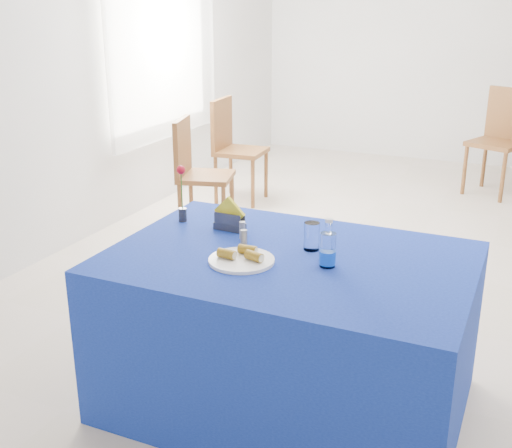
# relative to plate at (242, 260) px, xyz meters

# --- Properties ---
(floor) EXTENTS (7.00, 7.00, 0.00)m
(floor) POSITION_rel_plate_xyz_m (0.34, 1.98, -0.77)
(floor) COLOR beige
(floor) RESTS_ON ground
(room_shell) EXTENTS (7.00, 7.00, 7.00)m
(room_shell) POSITION_rel_plate_xyz_m (0.34, 1.98, 0.98)
(room_shell) COLOR silver
(room_shell) RESTS_ON ground
(window_pane) EXTENTS (0.04, 1.50, 1.60)m
(window_pane) POSITION_rel_plate_xyz_m (-2.13, 2.78, 0.78)
(window_pane) COLOR white
(window_pane) RESTS_ON room_shell
(curtain) EXTENTS (0.04, 1.75, 1.85)m
(curtain) POSITION_rel_plate_xyz_m (-2.06, 2.78, 0.78)
(curtain) COLOR white
(curtain) RESTS_ON room_shell
(plate) EXTENTS (0.29, 0.29, 0.01)m
(plate) POSITION_rel_plate_xyz_m (0.00, 0.00, 0.00)
(plate) COLOR white
(plate) RESTS_ON blue_table
(drinking_glass) EXTENTS (0.07, 0.07, 0.13)m
(drinking_glass) POSITION_rel_plate_xyz_m (0.23, 0.26, 0.06)
(drinking_glass) COLOR white
(drinking_glass) RESTS_ON blue_table
(salt_shaker) EXTENTS (0.03, 0.03, 0.08)m
(salt_shaker) POSITION_rel_plate_xyz_m (-0.12, 0.26, 0.04)
(salt_shaker) COLOR gray
(salt_shaker) RESTS_ON blue_table
(pepper_shaker) EXTENTS (0.03, 0.03, 0.08)m
(pepper_shaker) POSITION_rel_plate_xyz_m (-0.07, 0.16, 0.04)
(pepper_shaker) COLOR slate
(pepper_shaker) RESTS_ON blue_table
(blue_table) EXTENTS (1.60, 1.10, 0.76)m
(blue_table) POSITION_rel_plate_xyz_m (0.17, 0.15, -0.39)
(blue_table) COLOR navy
(blue_table) RESTS_ON floor
(water_bottle) EXTENTS (0.07, 0.07, 0.21)m
(water_bottle) POSITION_rel_plate_xyz_m (0.36, 0.11, 0.06)
(water_bottle) COLOR white
(water_bottle) RESTS_ON blue_table
(napkin_holder) EXTENTS (0.16, 0.07, 0.17)m
(napkin_holder) POSITION_rel_plate_xyz_m (-0.23, 0.35, 0.04)
(napkin_holder) COLOR #37373C
(napkin_holder) RESTS_ON blue_table
(rose_vase) EXTENTS (0.05, 0.05, 0.29)m
(rose_vase) POSITION_rel_plate_xyz_m (-0.51, 0.37, 0.13)
(rose_vase) COLOR #232327
(rose_vase) RESTS_ON blue_table
(chair_bg_left) EXTENTS (0.60, 0.60, 1.03)m
(chair_bg_left) POSITION_rel_plate_xyz_m (0.77, 4.32, -0.17)
(chair_bg_left) COLOR brown
(chair_bg_left) RESTS_ON floor
(chair_win_a) EXTENTS (0.52, 0.52, 0.94)m
(chair_win_a) POSITION_rel_plate_xyz_m (-1.42, 2.12, -0.22)
(chair_win_a) COLOR brown
(chair_win_a) RESTS_ON floor
(chair_win_b) EXTENTS (0.46, 0.46, 0.97)m
(chair_win_b) POSITION_rel_plate_xyz_m (-1.53, 3.02, -0.21)
(chair_win_b) COLOR brown
(chair_win_b) RESTS_ON floor
(banana_pieces) EXTENTS (0.21, 0.13, 0.04)m
(banana_pieces) POSITION_rel_plate_xyz_m (0.00, 0.01, 0.03)
(banana_pieces) COLOR gold
(banana_pieces) RESTS_ON plate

